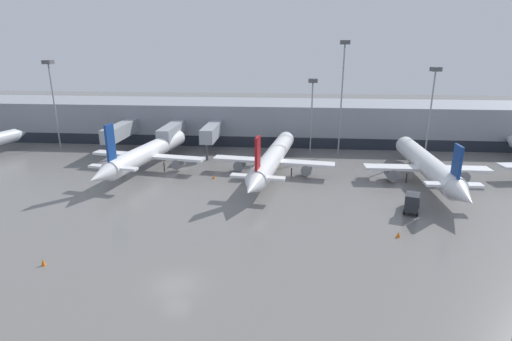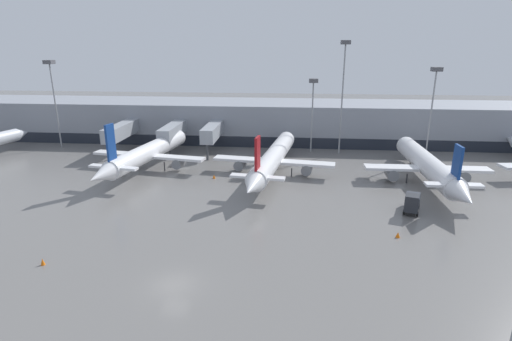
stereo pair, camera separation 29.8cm
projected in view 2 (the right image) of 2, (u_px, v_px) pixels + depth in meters
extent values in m
plane|color=slate|center=(174.00, 285.00, 37.73)|extent=(320.00, 320.00, 0.00)
cube|color=gray|center=(247.00, 121.00, 95.29)|extent=(160.00, 16.00, 9.00)
cube|color=#1E232D|center=(243.00, 142.00, 88.63)|extent=(156.80, 0.10, 2.40)
cube|color=#9399A0|center=(212.00, 132.00, 82.55)|extent=(2.60, 11.83, 2.80)
cylinder|color=#3F4247|center=(207.00, 152.00, 78.40)|extent=(0.44, 0.44, 3.20)
cube|color=#9399A0|center=(121.00, 131.00, 83.42)|extent=(2.60, 13.54, 2.80)
cylinder|color=#3F4247|center=(109.00, 152.00, 78.46)|extent=(0.44, 0.44, 3.20)
cube|color=#9399A0|center=(172.00, 132.00, 82.79)|extent=(2.60, 12.85, 2.80)
cylinder|color=#3F4247|center=(165.00, 153.00, 78.15)|extent=(0.44, 0.44, 3.20)
cylinder|color=white|center=(150.00, 152.00, 72.85)|extent=(7.12, 24.77, 3.18)
cone|color=white|center=(182.00, 136.00, 85.82)|extent=(3.54, 3.94, 3.02)
cone|color=white|center=(100.00, 176.00, 59.30)|extent=(3.59, 5.16, 2.86)
cube|color=white|center=(148.00, 156.00, 72.47)|extent=(21.60, 5.70, 0.44)
cube|color=white|center=(113.00, 167.00, 62.31)|extent=(8.27, 2.56, 0.35)
cube|color=navy|center=(111.00, 144.00, 61.20)|extent=(0.68, 2.05, 6.19)
cylinder|color=slate|center=(119.00, 159.00, 74.21)|extent=(2.12, 2.72, 1.75)
cylinder|color=slate|center=(179.00, 163.00, 71.31)|extent=(2.12, 2.72, 1.75)
cylinder|color=#2D2D33|center=(170.00, 153.00, 80.92)|extent=(0.20, 0.20, 1.73)
cylinder|color=#2D2D33|center=(130.00, 164.00, 73.23)|extent=(0.20, 0.20, 1.73)
cylinder|color=#2D2D33|center=(165.00, 167.00, 71.57)|extent=(0.20, 0.20, 1.73)
cone|color=silver|center=(512.00, 140.00, 82.31)|extent=(3.29, 3.67, 2.87)
cylinder|color=white|center=(274.00, 157.00, 70.19)|extent=(7.14, 27.85, 3.27)
cone|color=white|center=(288.00, 138.00, 84.70)|extent=(3.58, 3.99, 3.10)
cone|color=white|center=(252.00, 187.00, 55.08)|extent=(3.60, 5.26, 2.94)
cube|color=white|center=(273.00, 161.00, 69.75)|extent=(21.47, 5.48, 0.44)
cube|color=white|center=(257.00, 177.00, 58.28)|extent=(8.22, 2.53, 0.35)
cube|color=maroon|center=(257.00, 155.00, 57.29)|extent=(0.67, 2.28, 5.35)
cylinder|color=slate|center=(240.00, 164.00, 71.36)|extent=(2.17, 2.97, 1.80)
cylinder|color=slate|center=(307.00, 169.00, 68.73)|extent=(2.17, 2.97, 1.80)
cylinder|color=#2D2D33|center=(282.00, 156.00, 79.21)|extent=(0.20, 0.20, 1.50)
cylinder|color=#2D2D33|center=(253.00, 170.00, 70.33)|extent=(0.20, 0.20, 1.50)
cylinder|color=#2D2D33|center=(292.00, 172.00, 68.82)|extent=(0.20, 0.20, 1.50)
cone|color=silver|center=(23.00, 133.00, 88.18)|extent=(3.11, 3.40, 2.49)
cylinder|color=white|center=(426.00, 163.00, 65.90)|extent=(3.54, 25.43, 3.39)
cone|color=white|center=(403.00, 143.00, 79.75)|extent=(3.24, 3.75, 3.22)
cone|color=white|center=(464.00, 197.00, 51.41)|extent=(3.08, 5.10, 3.05)
cube|color=white|center=(427.00, 168.00, 65.50)|extent=(20.10, 2.89, 0.44)
cube|color=white|center=(454.00, 185.00, 54.69)|extent=(7.64, 1.60, 0.35)
cube|color=navy|center=(457.00, 163.00, 53.76)|extent=(0.37, 2.50, 4.88)
cylinder|color=slate|center=(391.00, 173.00, 66.27)|extent=(1.88, 3.06, 1.86)
cylinder|color=slate|center=(461.00, 175.00, 65.35)|extent=(1.88, 3.06, 1.86)
cylinder|color=#2D2D33|center=(410.00, 163.00, 74.44)|extent=(0.20, 0.20, 1.51)
cylinder|color=#2D2D33|center=(407.00, 178.00, 65.64)|extent=(0.20, 0.20, 1.51)
cylinder|color=#2D2D33|center=(447.00, 179.00, 65.11)|extent=(0.20, 0.20, 1.51)
cube|color=#2D333D|center=(413.00, 200.00, 54.97)|extent=(2.74, 3.52, 1.31)
cube|color=#26282D|center=(412.00, 203.00, 52.67)|extent=(2.26, 2.36, 2.18)
cylinder|color=black|center=(417.00, 214.00, 52.71)|extent=(0.46, 0.74, 0.70)
cylinder|color=black|center=(404.00, 212.00, 53.36)|extent=(0.46, 0.74, 0.70)
cylinder|color=black|center=(418.00, 206.00, 55.42)|extent=(0.46, 0.74, 0.70)
cylinder|color=black|center=(406.00, 204.00, 56.07)|extent=(0.46, 0.74, 0.70)
cone|color=orange|center=(214.00, 176.00, 67.94)|extent=(0.51, 0.51, 0.69)
cone|color=orange|center=(43.00, 262.00, 41.08)|extent=(0.44, 0.44, 0.74)
cone|color=orange|center=(398.00, 235.00, 47.01)|extent=(0.52, 0.52, 0.67)
cylinder|color=gray|center=(431.00, 116.00, 77.89)|extent=(0.30, 0.30, 16.99)
cube|color=#4C4C51|center=(437.00, 69.00, 75.23)|extent=(1.80, 1.80, 0.80)
cylinder|color=gray|center=(56.00, 107.00, 86.24)|extent=(0.30, 0.30, 17.95)
cube|color=#4C4C51|center=(49.00, 62.00, 83.44)|extent=(1.80, 1.80, 0.80)
cylinder|color=gray|center=(342.00, 101.00, 80.60)|extent=(0.30, 0.30, 21.85)
cube|color=#4C4C51|center=(346.00, 42.00, 77.21)|extent=(1.80, 1.80, 0.80)
cylinder|color=gray|center=(312.00, 118.00, 83.25)|extent=(0.30, 0.30, 14.45)
cube|color=#4C4C51|center=(314.00, 81.00, 80.97)|extent=(1.80, 1.80, 0.80)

